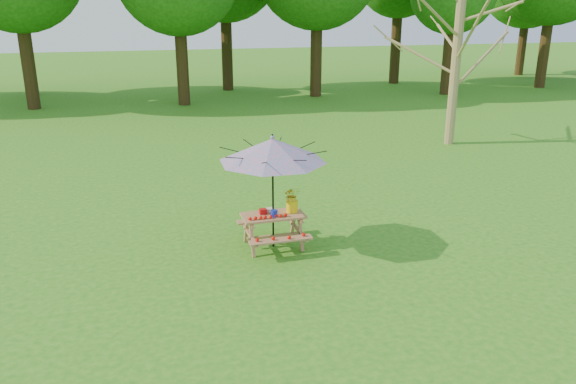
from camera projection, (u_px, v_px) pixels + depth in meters
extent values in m
plane|color=#267416|center=(551.00, 323.00, 8.36)|extent=(120.00, 120.00, 0.00)
cylinder|color=olive|center=(455.00, 73.00, 18.67)|extent=(0.33, 0.33, 4.82)
cube|color=#986444|center=(273.00, 215.00, 10.83)|extent=(1.20, 0.62, 0.04)
cube|color=#986444|center=(281.00, 240.00, 10.42)|extent=(1.20, 0.22, 0.04)
cube|color=#986444|center=(266.00, 220.00, 11.43)|extent=(1.20, 0.22, 0.04)
cylinder|color=black|center=(273.00, 192.00, 10.69)|extent=(0.04, 0.04, 2.25)
cone|color=#2096B7|center=(273.00, 150.00, 10.43)|extent=(2.72, 2.72, 0.44)
sphere|color=#2096B7|center=(272.00, 137.00, 10.35)|extent=(0.08, 0.08, 0.08)
cube|color=red|center=(263.00, 211.00, 10.85)|extent=(0.14, 0.12, 0.10)
cylinder|color=#1625B4|center=(274.00, 213.00, 10.70)|extent=(0.13, 0.13, 0.13)
cube|color=white|center=(270.00, 210.00, 10.97)|extent=(0.13, 0.13, 0.07)
cylinder|color=yellow|center=(292.00, 206.00, 10.94)|extent=(0.23, 0.23, 0.23)
imported|color=gold|center=(292.00, 195.00, 10.87)|extent=(0.34, 0.31, 0.34)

